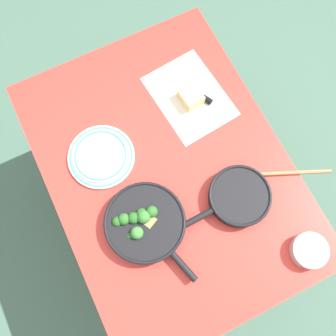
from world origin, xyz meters
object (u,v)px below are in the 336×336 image
(grater_knife, at_px, (195,92))
(cheese_block, at_px, (191,97))
(wooden_spoon, at_px, (265,174))
(prep_bowl_steel, at_px, (309,251))
(skillet_eggs, at_px, (239,197))
(dinner_plate_stack, at_px, (101,156))
(skillet_broccoli, at_px, (145,223))

(grater_knife, xyz_separation_m, cheese_block, (0.02, -0.03, 0.02))
(wooden_spoon, relative_size, prep_bowl_steel, 3.02)
(wooden_spoon, height_order, grater_knife, grater_knife)
(skillet_eggs, xyz_separation_m, dinner_plate_stack, (-0.37, -0.39, -0.01))
(skillet_broccoli, height_order, grater_knife, skillet_broccoli)
(cheese_block, height_order, prep_bowl_steel, cheese_block)
(grater_knife, bearing_deg, skillet_eggs, 144.22)
(skillet_broccoli, xyz_separation_m, wooden_spoon, (0.03, 0.48, -0.02))
(skillet_eggs, bearing_deg, prep_bowl_steel, 113.57)
(skillet_broccoli, relative_size, prep_bowl_steel, 3.19)
(grater_knife, relative_size, dinner_plate_stack, 0.83)
(grater_knife, bearing_deg, skillet_broccoli, 105.04)
(skillet_broccoli, xyz_separation_m, cheese_block, (-0.37, 0.38, -0.00))
(skillet_eggs, height_order, wooden_spoon, skillet_eggs)
(grater_knife, bearing_deg, dinner_plate_stack, 71.71)
(wooden_spoon, xyz_separation_m, grater_knife, (-0.42, -0.08, 0.00))
(dinner_plate_stack, bearing_deg, cheese_block, 98.93)
(wooden_spoon, distance_m, cheese_block, 0.41)
(wooden_spoon, relative_size, cheese_block, 3.98)
(cheese_block, bearing_deg, skillet_eggs, -3.65)
(cheese_block, xyz_separation_m, prep_bowl_steel, (0.71, 0.10, -0.00))
(skillet_broccoli, relative_size, skillet_eggs, 1.19)
(wooden_spoon, bearing_deg, skillet_eggs, 37.69)
(wooden_spoon, bearing_deg, prep_bowl_steel, 112.27)
(skillet_broccoli, distance_m, prep_bowl_steel, 0.59)
(wooden_spoon, xyz_separation_m, dinner_plate_stack, (-0.33, -0.52, 0.01))
(skillet_eggs, relative_size, prep_bowl_steel, 2.67)
(skillet_eggs, xyz_separation_m, wooden_spoon, (-0.03, 0.14, -0.02))
(cheese_block, distance_m, dinner_plate_stack, 0.42)
(skillet_eggs, height_order, prep_bowl_steel, skillet_eggs)
(skillet_broccoli, xyz_separation_m, dinner_plate_stack, (-0.30, -0.04, -0.02))
(wooden_spoon, height_order, prep_bowl_steel, prep_bowl_steel)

